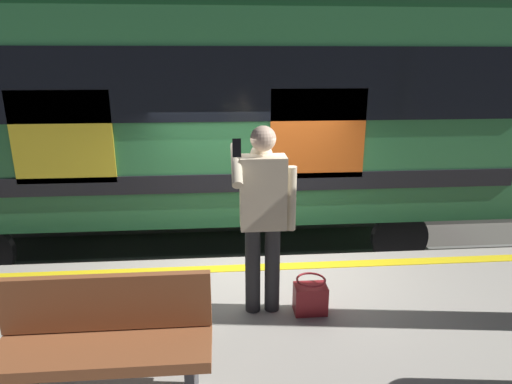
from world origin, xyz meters
TOP-DOWN VIEW (x-y plane):
  - ground_plane at (0.00, 0.00)m, footprint 24.81×24.81m
  - safety_line at (0.00, 0.30)m, footprint 11.85×0.16m
  - track_rail_near at (0.00, -1.55)m, footprint 15.72×0.08m
  - track_rail_far at (0.00, -2.99)m, footprint 15.72×0.08m
  - train_carriage at (0.72, -2.26)m, footprint 9.10×3.11m
  - passenger at (0.02, 1.15)m, footprint 0.57×0.55m
  - handbag at (-0.42, 1.24)m, footprint 0.30×0.28m
  - bench at (1.17, 2.24)m, footprint 1.41×0.44m

SIDE VIEW (x-z plane):
  - ground_plane at x=0.00m, z-range 0.00..0.00m
  - track_rail_near at x=0.00m, z-range 0.00..0.16m
  - track_rail_far at x=0.00m, z-range 0.00..0.16m
  - safety_line at x=0.00m, z-range 0.86..0.87m
  - handbag at x=-0.42m, z-range 0.84..1.18m
  - bench at x=1.17m, z-range 0.89..1.79m
  - passenger at x=0.02m, z-range 1.01..2.76m
  - train_carriage at x=0.72m, z-range 0.54..4.34m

